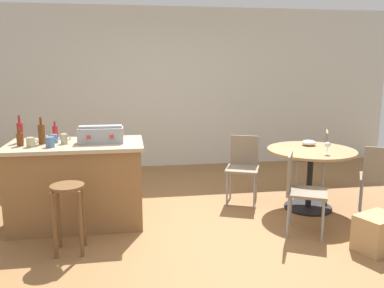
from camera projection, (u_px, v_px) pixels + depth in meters
ground_plane at (197, 229)px, 4.31m from camera, size 8.80×8.80×0.00m
back_wall at (169, 89)px, 6.81m from camera, size 8.00×0.10×2.70m
kitchen_island at (78, 183)px, 4.39m from camera, size 1.45×0.80×0.92m
wooden_stool at (68, 205)px, 3.70m from camera, size 0.31×0.31×0.66m
dining_table at (311, 163)px, 4.82m from camera, size 1.05×1.05×0.75m
folding_chair_near at (379, 176)px, 4.49m from camera, size 0.55×0.55×0.87m
folding_chair_far at (317, 155)px, 5.57m from camera, size 0.54×0.54×0.85m
folding_chair_left at (243, 164)px, 5.09m from camera, size 0.52×0.52×0.85m
folding_chair_right at (300, 187)px, 4.14m from camera, size 0.54×0.54×0.85m
toolbox at (101, 135)px, 4.30m from camera, size 0.48×0.22×0.19m
bottle_0 at (20, 132)px, 4.31m from camera, size 0.06×0.06×0.30m
bottle_1 at (55, 132)px, 4.52m from camera, size 0.06×0.06×0.21m
bottle_2 at (20, 139)px, 4.14m from camera, size 0.07×0.07×0.19m
bottle_3 at (42, 134)px, 4.23m from camera, size 0.07×0.07×0.29m
cup_0 at (50, 142)px, 4.09m from camera, size 0.13×0.09×0.11m
cup_1 at (31, 142)px, 4.10m from camera, size 0.12×0.09×0.10m
cup_2 at (64, 139)px, 4.25m from camera, size 0.11×0.07×0.11m
cup_3 at (54, 139)px, 4.32m from camera, size 0.11×0.07×0.09m
cup_4 at (42, 138)px, 4.39m from camera, size 0.11×0.07×0.08m
wine_glass at (328, 145)px, 4.50m from camera, size 0.07×0.07×0.14m
serving_bowl at (309, 143)px, 5.01m from camera, size 0.18×0.18×0.07m
cardboard_box at (377, 233)px, 3.80m from camera, size 0.49×0.43×0.35m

